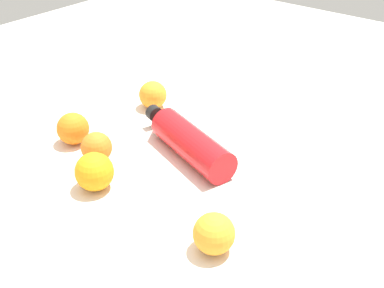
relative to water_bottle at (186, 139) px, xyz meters
The scene contains 7 objects.
ground_plane 0.07m from the water_bottle, 76.75° to the right, with size 2.40×2.40×0.00m, color silver.
water_bottle is the anchor object (origin of this frame).
orange_0 0.31m from the water_bottle, 131.84° to the right, with size 0.07×0.07×0.07m, color orange.
orange_1 0.22m from the water_bottle, 164.17° to the left, with size 0.08×0.08×0.08m, color orange.
orange_2 0.24m from the water_bottle, 60.62° to the left, with size 0.07×0.07×0.07m, color orange.
orange_3 0.20m from the water_bottle, 137.33° to the left, with size 0.07×0.07×0.07m, color orange.
orange_4 0.27m from the water_bottle, 118.71° to the left, with size 0.07×0.07×0.07m, color orange.
Camera 1 is at (-0.73, -0.53, 0.60)m, focal length 45.56 mm.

